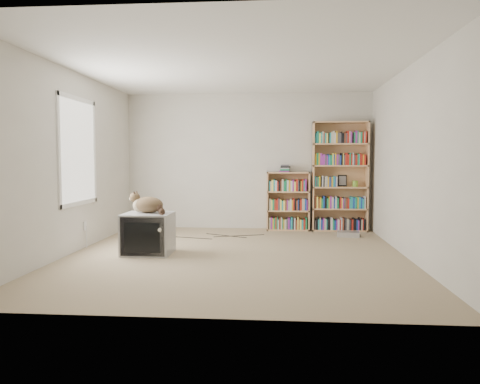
# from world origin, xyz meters

# --- Properties ---
(floor) EXTENTS (4.50, 5.00, 0.01)m
(floor) POSITION_xyz_m (0.00, 0.00, 0.00)
(floor) COLOR tan
(floor) RESTS_ON ground
(wall_back) EXTENTS (4.50, 0.02, 2.50)m
(wall_back) POSITION_xyz_m (0.00, 2.50, 1.25)
(wall_back) COLOR beige
(wall_back) RESTS_ON floor
(wall_front) EXTENTS (4.50, 0.02, 2.50)m
(wall_front) POSITION_xyz_m (0.00, -2.50, 1.25)
(wall_front) COLOR beige
(wall_front) RESTS_ON floor
(wall_left) EXTENTS (0.02, 5.00, 2.50)m
(wall_left) POSITION_xyz_m (-2.25, 0.00, 1.25)
(wall_left) COLOR beige
(wall_left) RESTS_ON floor
(wall_right) EXTENTS (0.02, 5.00, 2.50)m
(wall_right) POSITION_xyz_m (2.25, 0.00, 1.25)
(wall_right) COLOR beige
(wall_right) RESTS_ON floor
(ceiling) EXTENTS (4.50, 5.00, 0.02)m
(ceiling) POSITION_xyz_m (0.00, 0.00, 2.50)
(ceiling) COLOR white
(ceiling) RESTS_ON wall_back
(window) EXTENTS (0.02, 1.22, 1.52)m
(window) POSITION_xyz_m (-2.24, 0.20, 1.40)
(window) COLOR white
(window) RESTS_ON wall_left
(crt_tv) EXTENTS (0.64, 0.59, 0.56)m
(crt_tv) POSITION_xyz_m (-1.20, 0.03, 0.28)
(crt_tv) COLOR #959597
(crt_tv) RESTS_ON floor
(cat) EXTENTS (0.59, 0.52, 0.49)m
(cat) POSITION_xyz_m (-1.17, 0.03, 0.64)
(cat) COLOR #352415
(cat) RESTS_ON crt_tv
(bookcase_tall) EXTENTS (0.98, 0.30, 1.96)m
(bookcase_tall) POSITION_xyz_m (1.66, 2.36, 0.92)
(bookcase_tall) COLOR tan
(bookcase_tall) RESTS_ON floor
(bookcase_short) EXTENTS (0.77, 0.30, 1.06)m
(bookcase_short) POSITION_xyz_m (0.74, 2.36, 0.49)
(bookcase_short) COLOR tan
(bookcase_short) RESTS_ON floor
(book_stack) EXTENTS (0.18, 0.24, 0.13)m
(book_stack) POSITION_xyz_m (0.68, 2.36, 1.12)
(book_stack) COLOR #B22117
(book_stack) RESTS_ON bookcase_short
(green_mug) EXTENTS (0.10, 0.10, 0.11)m
(green_mug) POSITION_xyz_m (1.94, 2.34, 0.85)
(green_mug) COLOR #78AF32
(green_mug) RESTS_ON bookcase_tall
(framed_print) EXTENTS (0.16, 0.05, 0.21)m
(framed_print) POSITION_xyz_m (1.72, 2.44, 0.90)
(framed_print) COLOR black
(framed_print) RESTS_ON bookcase_tall
(dvd_player) EXTENTS (0.40, 0.31, 0.08)m
(dvd_player) POSITION_xyz_m (1.73, 1.68, 0.04)
(dvd_player) COLOR #B4B3B9
(dvd_player) RESTS_ON floor
(wall_outlet) EXTENTS (0.01, 0.08, 0.13)m
(wall_outlet) POSITION_xyz_m (-2.24, 0.37, 0.32)
(wall_outlet) COLOR silver
(wall_outlet) RESTS_ON wall_left
(floor_cables) EXTENTS (1.20, 0.70, 0.01)m
(floor_cables) POSITION_xyz_m (-0.25, 1.56, 0.00)
(floor_cables) COLOR black
(floor_cables) RESTS_ON floor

